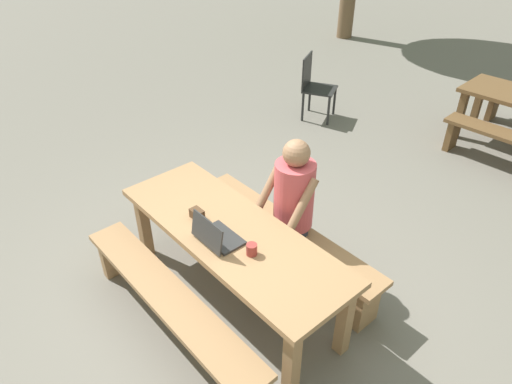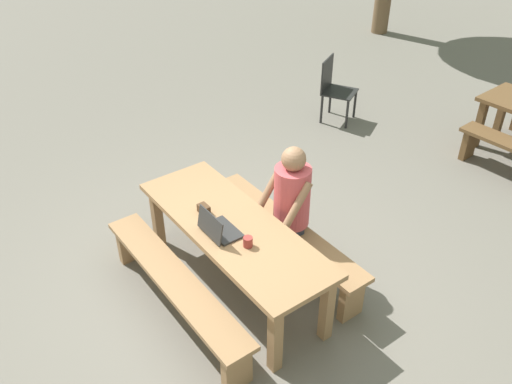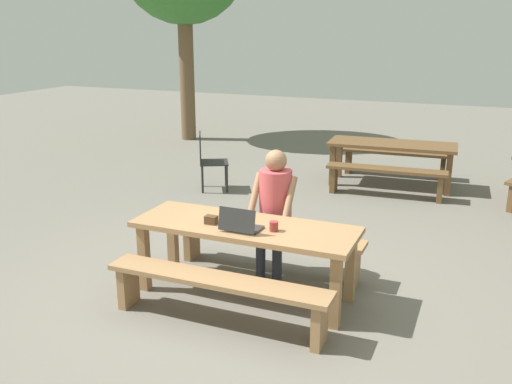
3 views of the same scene
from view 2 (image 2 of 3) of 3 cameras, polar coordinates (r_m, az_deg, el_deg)
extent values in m
plane|color=slate|center=(5.19, -2.31, -9.80)|extent=(30.00, 30.00, 0.00)
cube|color=#9E754C|center=(4.73, -2.50, -3.72)|extent=(2.12, 0.74, 0.05)
cube|color=#9E754C|center=(5.52, -10.38, -2.69)|extent=(0.09, 0.09, 0.68)
cube|color=#9E754C|center=(4.31, 2.03, -15.26)|extent=(0.09, 0.09, 0.68)
cube|color=#9E754C|center=(5.72, -5.61, -0.77)|extent=(0.09, 0.09, 0.68)
cube|color=#9E754C|center=(4.56, 7.51, -12.05)|extent=(0.09, 0.09, 0.68)
cube|color=#9E754C|center=(4.69, -8.62, -9.09)|extent=(2.04, 0.30, 0.05)
cube|color=#9E754C|center=(5.48, -13.15, -5.27)|extent=(0.08, 0.24, 0.40)
cube|color=#9E754C|center=(4.31, -2.04, -18.16)|extent=(0.08, 0.24, 0.40)
cube|color=#9E754C|center=(5.19, 3.12, -3.65)|extent=(2.04, 0.30, 0.05)
cube|color=#9E754C|center=(5.91, -2.58, -0.91)|extent=(0.08, 0.24, 0.40)
cube|color=#9E754C|center=(4.85, 10.04, -11.10)|extent=(0.08, 0.24, 0.40)
cube|color=#2D2D2D|center=(4.64, -3.49, -4.07)|extent=(0.35, 0.22, 0.02)
cube|color=#2D2D2D|center=(4.52, -4.88, -3.51)|extent=(0.35, 0.05, 0.21)
cube|color=black|center=(4.52, -4.81, -3.47)|extent=(0.32, 0.04, 0.19)
cube|color=#4C331E|center=(4.85, -5.54, -1.80)|extent=(0.11, 0.08, 0.08)
cylinder|color=#99332D|center=(4.46, -0.86, -5.28)|extent=(0.08, 0.08, 0.09)
cylinder|color=#333847|center=(5.24, 1.42, -6.03)|extent=(0.10, 0.10, 0.45)
cylinder|color=#333847|center=(5.13, 2.66, -7.08)|extent=(0.10, 0.10, 0.45)
cube|color=#333847|center=(5.06, 2.90, -3.90)|extent=(0.28, 0.28, 0.12)
cylinder|color=#C64C51|center=(4.91, 3.83, -0.45)|extent=(0.33, 0.33, 0.59)
cylinder|color=#936B4C|center=(4.94, 1.57, 0.62)|extent=(0.07, 0.32, 0.41)
cylinder|color=#936B4C|center=(4.71, 4.37, -1.43)|extent=(0.07, 0.32, 0.41)
sphere|color=#936B4C|center=(4.69, 4.01, 3.50)|extent=(0.22, 0.22, 0.22)
cube|color=#262626|center=(7.91, 8.84, 10.39)|extent=(0.60, 0.60, 0.02)
cube|color=#262626|center=(7.88, 7.52, 12.29)|extent=(0.22, 0.40, 0.46)
cylinder|color=#262626|center=(7.80, 9.60, 8.10)|extent=(0.04, 0.04, 0.43)
cylinder|color=#262626|center=(8.13, 10.41, 9.15)|extent=(0.04, 0.04, 0.43)
cylinder|color=#262626|center=(7.89, 6.95, 8.68)|extent=(0.04, 0.04, 0.43)
cylinder|color=#262626|center=(8.22, 7.85, 9.70)|extent=(0.04, 0.04, 0.43)
cube|color=brown|center=(7.77, 22.56, 6.67)|extent=(0.10, 0.10, 0.66)
cube|color=brown|center=(8.23, 24.53, 7.71)|extent=(0.10, 0.10, 0.66)
cube|color=brown|center=(7.49, 21.57, 4.75)|extent=(0.09, 0.24, 0.40)
camera|label=1|loc=(1.15, -12.21, 0.35)|focal=32.49mm
camera|label=3|loc=(2.95, -87.28, -25.26)|focal=39.55mm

